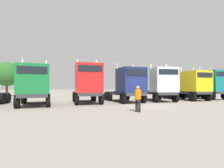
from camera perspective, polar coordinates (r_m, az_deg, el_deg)
The scene contains 11 objects.
ground at distance 15.79m, azimuth 10.19°, elevation -6.86°, with size 200.00×200.00×0.00m, color gray.
semi_truck_green at distance 16.32m, azimuth -23.79°, elevation -0.38°, with size 2.76×6.46×4.02m.
semi_truck_red at distance 17.35m, azimuth -7.83°, elevation 0.06°, with size 3.34×6.66×4.38m.
semi_truck_navy at distance 18.54m, azimuth 5.23°, elevation -0.26°, with size 2.70×6.22×4.14m.
semi_truck_white at distance 20.59m, azimuth 15.43°, elevation -0.16°, with size 3.92×6.79×4.30m.
semi_truck_yellow at distance 23.48m, azimuth 24.31°, elevation -0.36°, with size 3.00×6.58×4.08m.
semi_truck_teal at distance 26.66m, azimuth 29.25°, elevation -0.09°, with size 3.06×6.09×4.34m.
visitor_in_hivis at distance 11.66m, azimuth 8.34°, elevation -4.11°, with size 0.46×0.46×1.70m.
oak_far_left at distance 35.88m, azimuth -30.74°, elevation 2.78°, with size 4.24×4.24×6.01m.
oak_far_centre at distance 33.36m, azimuth -8.72°, elevation 3.66°, with size 3.76×3.76×6.21m.
oak_far_right at distance 43.69m, azimuth 8.07°, elevation 2.35°, with size 3.14×3.14×5.75m.
Camera 1 is at (-8.43, -13.24, 1.62)m, focal length 28.41 mm.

